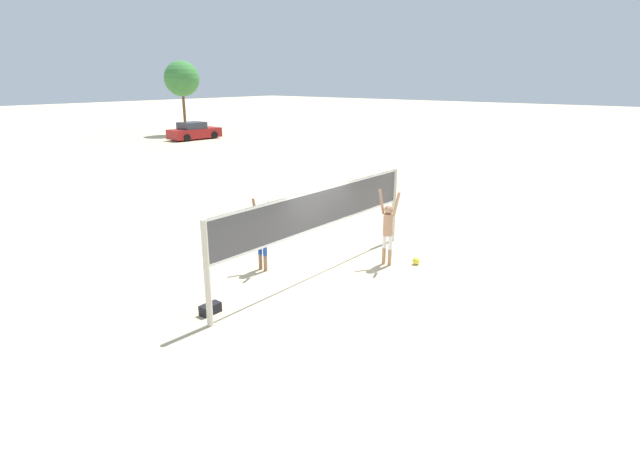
{
  "coord_description": "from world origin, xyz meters",
  "views": [
    {
      "loc": [
        -9.97,
        -8.12,
        5.24
      ],
      "look_at": [
        0.0,
        0.0,
        1.33
      ],
      "focal_mm": 28.0,
      "sensor_mm": 36.0,
      "label": 1
    }
  ],
  "objects_px": {
    "player_spiker": "(388,226)",
    "tree_left_cluster": "(182,79)",
    "volleyball": "(416,261)",
    "gear_bag": "(210,309)",
    "volleyball_net": "(320,217)",
    "parked_car_near": "(194,132)",
    "player_blocker": "(262,234)"
  },
  "relations": [
    {
      "from": "player_spiker",
      "to": "tree_left_cluster",
      "type": "bearing_deg",
      "value": -27.71
    },
    {
      "from": "volleyball",
      "to": "gear_bag",
      "type": "xyz_separation_m",
      "value": [
        -5.82,
        2.14,
        0.01
      ]
    },
    {
      "from": "volleyball",
      "to": "player_spiker",
      "type": "bearing_deg",
      "value": 129.79
    },
    {
      "from": "volleyball_net",
      "to": "parked_car_near",
      "type": "height_order",
      "value": "volleyball_net"
    },
    {
      "from": "player_spiker",
      "to": "player_blocker",
      "type": "distance_m",
      "value": 3.58
    },
    {
      "from": "tree_left_cluster",
      "to": "parked_car_near",
      "type": "bearing_deg",
      "value": -116.64
    },
    {
      "from": "volleyball_net",
      "to": "tree_left_cluster",
      "type": "xyz_separation_m",
      "value": [
        19.29,
        32.23,
        3.43
      ]
    },
    {
      "from": "volleyball_net",
      "to": "tree_left_cluster",
      "type": "relative_size",
      "value": 1.16
    },
    {
      "from": "volleyball",
      "to": "parked_car_near",
      "type": "distance_m",
      "value": 33.62
    },
    {
      "from": "gear_bag",
      "to": "tree_left_cluster",
      "type": "xyz_separation_m",
      "value": [
        22.74,
        31.78,
        4.98
      ]
    },
    {
      "from": "player_spiker",
      "to": "tree_left_cluster",
      "type": "height_order",
      "value": "tree_left_cluster"
    },
    {
      "from": "player_spiker",
      "to": "volleyball_net",
      "type": "bearing_deg",
      "value": 60.75
    },
    {
      "from": "player_blocker",
      "to": "gear_bag",
      "type": "relative_size",
      "value": 4.19
    },
    {
      "from": "volleyball_net",
      "to": "gear_bag",
      "type": "distance_m",
      "value": 3.81
    },
    {
      "from": "player_spiker",
      "to": "volleyball",
      "type": "distance_m",
      "value": 1.37
    },
    {
      "from": "player_blocker",
      "to": "parked_car_near",
      "type": "xyz_separation_m",
      "value": [
        18.12,
        26.94,
        -0.4
      ]
    },
    {
      "from": "volleyball_net",
      "to": "gear_bag",
      "type": "height_order",
      "value": "volleyball_net"
    },
    {
      "from": "player_spiker",
      "to": "gear_bag",
      "type": "xyz_separation_m",
      "value": [
        -5.27,
        1.48,
        -1.05
      ]
    },
    {
      "from": "player_spiker",
      "to": "gear_bag",
      "type": "relative_size",
      "value": 4.53
    },
    {
      "from": "gear_bag",
      "to": "parked_car_near",
      "type": "xyz_separation_m",
      "value": [
        20.81,
        27.94,
        0.56
      ]
    },
    {
      "from": "volleyball_net",
      "to": "parked_car_near",
      "type": "xyz_separation_m",
      "value": [
        17.36,
        28.4,
        -0.99
      ]
    },
    {
      "from": "parked_car_near",
      "to": "gear_bag",
      "type": "bearing_deg",
      "value": -123.45
    },
    {
      "from": "player_blocker",
      "to": "volleyball",
      "type": "distance_m",
      "value": 4.55
    },
    {
      "from": "volleyball_net",
      "to": "player_spiker",
      "type": "distance_m",
      "value": 2.15
    },
    {
      "from": "player_spiker",
      "to": "gear_bag",
      "type": "bearing_deg",
      "value": 74.33
    },
    {
      "from": "volleyball",
      "to": "tree_left_cluster",
      "type": "distance_m",
      "value": 38.23
    },
    {
      "from": "player_spiker",
      "to": "volleyball",
      "type": "xyz_separation_m",
      "value": [
        0.55,
        -0.67,
        -1.06
      ]
    },
    {
      "from": "tree_left_cluster",
      "to": "volleyball_net",
      "type": "bearing_deg",
      "value": -120.9
    },
    {
      "from": "player_blocker",
      "to": "parked_car_near",
      "type": "height_order",
      "value": "player_blocker"
    },
    {
      "from": "player_spiker",
      "to": "tree_left_cluster",
      "type": "distance_m",
      "value": 37.77
    },
    {
      "from": "player_spiker",
      "to": "gear_bag",
      "type": "height_order",
      "value": "player_spiker"
    },
    {
      "from": "volleyball_net",
      "to": "volleyball",
      "type": "height_order",
      "value": "volleyball_net"
    }
  ]
}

